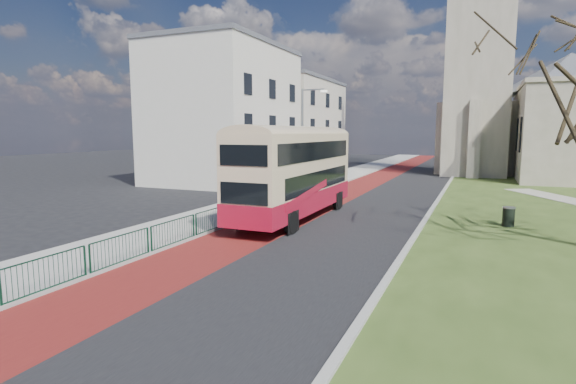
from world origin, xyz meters
The scene contains 13 objects.
ground centered at (0.00, 0.00, 0.00)m, with size 160.00×160.00×0.00m, color black.
road_carriageway centered at (1.50, 20.00, 0.01)m, with size 9.00×120.00×0.01m, color black.
bus_lane centered at (-1.20, 20.00, 0.01)m, with size 3.40×120.00×0.01m, color #591414.
pavement_west centered at (-5.00, 20.00, 0.06)m, with size 4.00×120.00×0.12m, color gray.
kerb_west centered at (-3.00, 20.00, 0.07)m, with size 0.25×120.00×0.13m, color #999993.
kerb_east centered at (6.10, 22.00, 0.07)m, with size 0.25×80.00×0.13m, color #999993.
pedestrian_railing centered at (-2.95, 4.00, 0.55)m, with size 0.07×24.00×1.12m.
gothic_church centered at (12.56, 38.00, 13.13)m, with size 16.38×18.00×40.00m.
street_block_near centered at (-14.00, 22.00, 6.51)m, with size 10.30×14.30×13.00m.
street_block_far centered at (-14.00, 38.00, 5.76)m, with size 10.30×16.30×11.50m.
streetlamp centered at (-4.35, 18.00, 4.59)m, with size 2.13×0.18×8.00m.
bus centered at (-0.57, 6.94, 2.76)m, with size 2.77×11.60×4.84m.
litter_bin centered at (10.09, 9.12, 0.54)m, with size 0.75×0.75×0.98m.
Camera 1 is at (8.61, -15.55, 4.72)m, focal length 28.00 mm.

